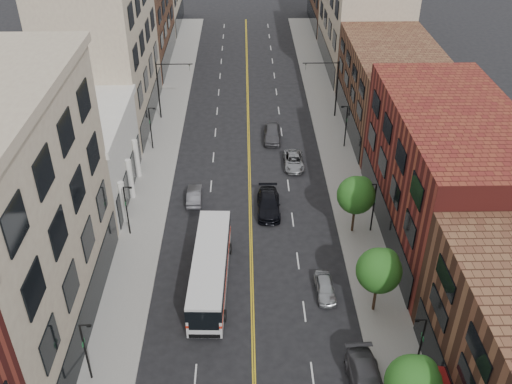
{
  "coord_description": "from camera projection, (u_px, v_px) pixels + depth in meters",
  "views": [
    {
      "loc": [
        -0.41,
        -17.52,
        31.88
      ],
      "look_at": [
        0.47,
        23.23,
        5.0
      ],
      "focal_mm": 40.0,
      "sensor_mm": 36.0,
      "label": 1
    }
  ],
  "objects": [
    {
      "name": "sidewalk_left",
      "position": [
        156.0,
        171.0,
        61.17
      ],
      "size": [
        4.0,
        110.0,
        0.15
      ],
      "primitive_type": "cube",
      "color": "gray",
      "rests_on": "ground"
    },
    {
      "name": "sidewalk_right",
      "position": [
        342.0,
        169.0,
        61.53
      ],
      "size": [
        4.0,
        110.0,
        0.15
      ],
      "primitive_type": "cube",
      "color": "gray",
      "rests_on": "ground"
    },
    {
      "name": "bldg_l_white",
      "position": [
        75.0,
        159.0,
        55.55
      ],
      "size": [
        10.0,
        14.0,
        8.0
      ],
      "primitive_type": "cube",
      "color": "silver",
      "rests_on": "ground"
    },
    {
      "name": "bldg_l_far_a",
      "position": [
        103.0,
        50.0,
        66.98
      ],
      "size": [
        10.0,
        20.0,
        18.0
      ],
      "primitive_type": "cube",
      "color": "tan",
      "rests_on": "ground"
    },
    {
      "name": "bldg_l_far_b",
      "position": [
        132.0,
        13.0,
        84.5
      ],
      "size": [
        10.0,
        20.0,
        15.0
      ],
      "primitive_type": "cube",
      "color": "brown",
      "rests_on": "ground"
    },
    {
      "name": "bldg_r_mid",
      "position": [
        447.0,
        175.0,
        49.21
      ],
      "size": [
        10.0,
        22.0,
        12.0
      ],
      "primitive_type": "cube",
      "color": "maroon",
      "rests_on": "ground"
    },
    {
      "name": "bldg_r_far_a",
      "position": [
        392.0,
        89.0,
        67.29
      ],
      "size": [
        10.0,
        20.0,
        10.0
      ],
      "primitive_type": "cube",
      "color": "brown",
      "rests_on": "ground"
    },
    {
      "name": "bldg_r_far_b",
      "position": [
        362.0,
        19.0,
        83.72
      ],
      "size": [
        10.0,
        22.0,
        14.0
      ],
      "primitive_type": "cube",
      "color": "tan",
      "rests_on": "ground"
    },
    {
      "name": "tree_r_1",
      "position": [
        415.0,
        382.0,
        33.47
      ],
      "size": [
        3.4,
        3.4,
        5.59
      ],
      "color": "black",
      "rests_on": "sidewalk_right"
    },
    {
      "name": "tree_r_2",
      "position": [
        380.0,
        269.0,
        41.82
      ],
      "size": [
        3.4,
        3.4,
        5.59
      ],
      "color": "black",
      "rests_on": "sidewalk_right"
    },
    {
      "name": "tree_r_3",
      "position": [
        357.0,
        194.0,
        50.17
      ],
      "size": [
        3.4,
        3.4,
        5.59
      ],
      "color": "black",
      "rests_on": "sidewalk_right"
    },
    {
      "name": "lamp_l_1",
      "position": [
        86.0,
        349.0,
        37.02
      ],
      "size": [
        0.81,
        0.55,
        5.05
      ],
      "color": "black",
      "rests_on": "sidewalk_left"
    },
    {
      "name": "lamp_l_2",
      "position": [
        127.0,
        208.0,
        50.38
      ],
      "size": [
        0.81,
        0.55,
        5.05
      ],
      "color": "black",
      "rests_on": "sidewalk_left"
    },
    {
      "name": "lamp_l_3",
      "position": [
        151.0,
        126.0,
        63.73
      ],
      "size": [
        0.81,
        0.55,
        5.05
      ],
      "color": "black",
      "rests_on": "sidewalk_left"
    },
    {
      "name": "lamp_r_1",
      "position": [
        420.0,
        343.0,
        37.42
      ],
      "size": [
        0.81,
        0.55,
        5.05
      ],
      "color": "black",
      "rests_on": "sidewalk_right"
    },
    {
      "name": "lamp_r_2",
      "position": [
        373.0,
        205.0,
        50.77
      ],
      "size": [
        0.81,
        0.55,
        5.05
      ],
      "color": "black",
      "rests_on": "sidewalk_right"
    },
    {
      "name": "lamp_r_3",
      "position": [
        346.0,
        124.0,
        64.13
      ],
      "size": [
        0.81,
        0.55,
        5.05
      ],
      "color": "black",
      "rests_on": "sidewalk_right"
    },
    {
      "name": "signal_mast_left",
      "position": [
        164.0,
        84.0,
        69.5
      ],
      "size": [
        4.49,
        0.18,
        7.2
      ],
      "color": "black",
      "rests_on": "sidewalk_left"
    },
    {
      "name": "signal_mast_right",
      "position": [
        331.0,
        82.0,
        69.87
      ],
      "size": [
        4.49,
        0.18,
        7.2
      ],
      "color": "black",
      "rests_on": "sidewalk_right"
    },
    {
      "name": "city_bus",
      "position": [
        210.0,
        267.0,
        45.5
      ],
      "size": [
        3.22,
        12.12,
        3.09
      ],
      "rotation": [
        0.0,
        0.0,
        -0.03
      ],
      "color": "silver",
      "rests_on": "ground"
    },
    {
      "name": "car_parked_mid",
      "position": [
        367.0,
        382.0,
        37.51
      ],
      "size": [
        2.49,
        5.56,
        1.59
      ],
      "primitive_type": "imported",
      "rotation": [
        0.0,
        0.0,
        0.05
      ],
      "color": "#4F4F54",
      "rests_on": "ground"
    },
    {
      "name": "car_parked_far",
      "position": [
        325.0,
        288.0,
        45.23
      ],
      "size": [
        1.61,
        3.78,
        1.27
      ],
      "primitive_type": "imported",
      "rotation": [
        0.0,
        0.0,
        0.03
      ],
      "color": "#9EA1A5",
      "rests_on": "ground"
    },
    {
      "name": "car_lane_behind",
      "position": [
        194.0,
        195.0,
        56.22
      ],
      "size": [
        1.5,
        4.01,
        1.31
      ],
      "primitive_type": "imported",
      "rotation": [
        0.0,
        0.0,
        3.17
      ],
      "color": "#545459",
      "rests_on": "ground"
    },
    {
      "name": "car_lane_a",
      "position": [
        269.0,
        204.0,
        54.73
      ],
      "size": [
        2.24,
        5.4,
        1.56
      ],
      "primitive_type": "imported",
      "rotation": [
        0.0,
        0.0,
        -0.01
      ],
      "color": "black",
      "rests_on": "ground"
    },
    {
      "name": "car_lane_b",
      "position": [
        294.0,
        161.0,
        61.88
      ],
      "size": [
        2.14,
        4.64,
        1.29
      ],
      "primitive_type": "imported",
      "rotation": [
        0.0,
        0.0,
        -0.0
      ],
      "color": "gray",
      "rests_on": "ground"
    },
    {
      "name": "car_lane_c",
      "position": [
        272.0,
        134.0,
        66.83
      ],
      "size": [
        2.16,
        4.92,
        1.65
      ],
      "primitive_type": "imported",
      "rotation": [
        0.0,
        0.0,
        -0.04
      ],
      "color": "#4A494E",
      "rests_on": "ground"
    }
  ]
}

